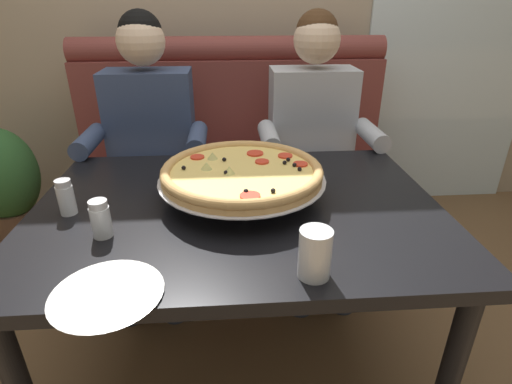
# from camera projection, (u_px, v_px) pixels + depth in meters

# --- Properties ---
(ground_plane) EXTENTS (16.00, 16.00, 0.00)m
(ground_plane) POSITION_uv_depth(u_px,v_px,m) (241.00, 366.00, 1.58)
(ground_plane) COLOR brown
(booth_bench) EXTENTS (1.72, 0.78, 1.13)m
(booth_bench) POSITION_uv_depth(u_px,v_px,m) (233.00, 179.00, 2.24)
(booth_bench) COLOR brown
(booth_bench) RESTS_ON ground_plane
(dining_table) EXTENTS (1.28, 0.92, 0.72)m
(dining_table) POSITION_uv_depth(u_px,v_px,m) (238.00, 227.00, 1.30)
(dining_table) COLOR black
(dining_table) RESTS_ON ground_plane
(diner_left) EXTENTS (0.54, 0.64, 1.27)m
(diner_left) POSITION_uv_depth(u_px,v_px,m) (149.00, 143.00, 1.84)
(diner_left) COLOR #2D3342
(diner_left) RESTS_ON ground_plane
(diner_right) EXTENTS (0.54, 0.64, 1.27)m
(diner_right) POSITION_uv_depth(u_px,v_px,m) (315.00, 139.00, 1.89)
(diner_right) COLOR #2D3342
(diner_right) RESTS_ON ground_plane
(pizza) EXTENTS (0.53, 0.53, 0.12)m
(pizza) POSITION_uv_depth(u_px,v_px,m) (242.00, 173.00, 1.27)
(pizza) COLOR silver
(pizza) RESTS_ON dining_table
(shaker_pepper_flakes) EXTENTS (0.05, 0.05, 0.11)m
(shaker_pepper_flakes) POSITION_uv_depth(u_px,v_px,m) (101.00, 221.00, 1.08)
(shaker_pepper_flakes) COLOR white
(shaker_pepper_flakes) RESTS_ON dining_table
(shaker_parmesan) EXTENTS (0.05, 0.05, 0.11)m
(shaker_parmesan) POSITION_uv_depth(u_px,v_px,m) (66.00, 199.00, 1.19)
(shaker_parmesan) COLOR white
(shaker_parmesan) RESTS_ON dining_table
(plate_near_left) EXTENTS (0.25, 0.25, 0.02)m
(plate_near_left) POSITION_uv_depth(u_px,v_px,m) (107.00, 291.00, 0.87)
(plate_near_left) COLOR white
(plate_near_left) RESTS_ON dining_table
(drinking_glass) EXTENTS (0.08, 0.08, 0.12)m
(drinking_glass) POSITION_uv_depth(u_px,v_px,m) (315.00, 256.00, 0.92)
(drinking_glass) COLOR silver
(drinking_glass) RESTS_ON dining_table
(patio_chair) EXTENTS (0.43, 0.43, 0.86)m
(patio_chair) POSITION_uv_depth(u_px,v_px,m) (404.00, 104.00, 3.30)
(patio_chair) COLOR black
(patio_chair) RESTS_ON ground_plane
(potted_plant) EXTENTS (0.36, 0.36, 0.70)m
(potted_plant) POSITION_uv_depth(u_px,v_px,m) (6.00, 183.00, 2.22)
(potted_plant) COLOR brown
(potted_plant) RESTS_ON ground_plane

